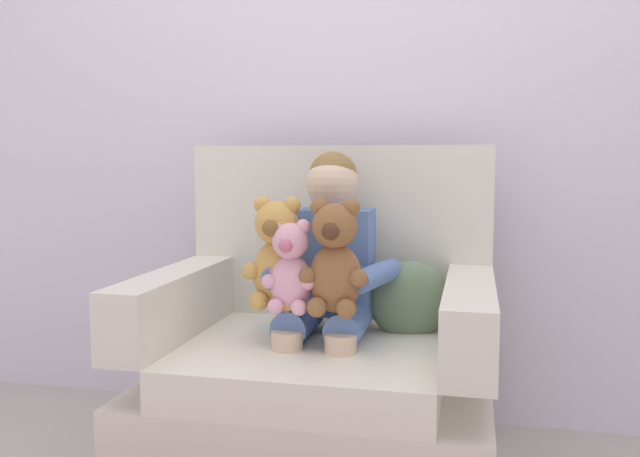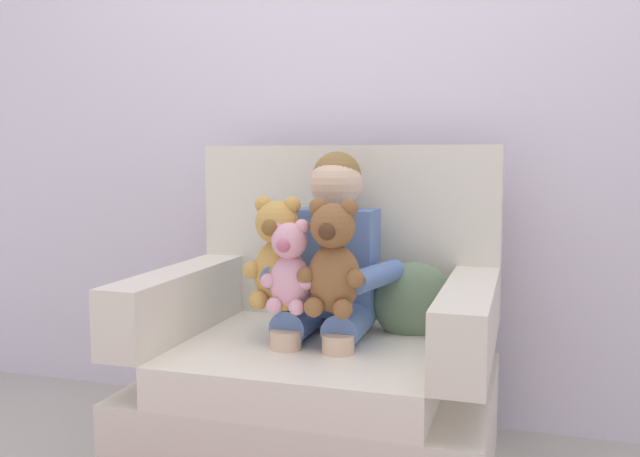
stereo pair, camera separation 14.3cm
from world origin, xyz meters
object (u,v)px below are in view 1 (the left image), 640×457
object	(u,v)px
armchair	(322,370)
plush_pink	(291,269)
plush_honey	(277,256)
seated_child	(328,269)
throw_pillow	(410,301)
plush_brown	(335,260)

from	to	relation	value
armchair	plush_pink	world-z (taller)	armchair
armchair	plush_honey	bearing A→B (deg)	-134.50
seated_child	plush_pink	distance (m)	0.19
seated_child	throw_pillow	xyz separation A→B (m)	(0.25, 0.09, -0.11)
seated_child	throw_pillow	world-z (taller)	seated_child
plush_brown	plush_pink	distance (m)	0.13
plush_pink	throw_pillow	bearing A→B (deg)	45.78
armchair	plush_honey	size ratio (longest dim) A/B	3.12
plush_honey	plush_pink	world-z (taller)	plush_honey
plush_brown	throw_pillow	xyz separation A→B (m)	(0.19, 0.27, -0.16)
armchair	seated_child	size ratio (longest dim) A/B	1.28
armchair	plush_brown	bearing A→B (deg)	-65.31
plush_pink	plush_honey	bearing A→B (deg)	144.94
armchair	throw_pillow	size ratio (longest dim) A/B	4.05
seated_child	plush_honey	world-z (taller)	seated_child
plush_honey	throw_pillow	xyz separation A→B (m)	(0.38, 0.22, -0.17)
plush_honey	seated_child	bearing A→B (deg)	30.35
plush_brown	throw_pillow	bearing A→B (deg)	71.63
armchair	throw_pillow	bearing A→B (deg)	21.82
throw_pillow	plush_pink	bearing A→B (deg)	-140.15
plush_brown	plush_honey	world-z (taller)	same
seated_child	plush_pink	size ratio (longest dim) A/B	3.00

